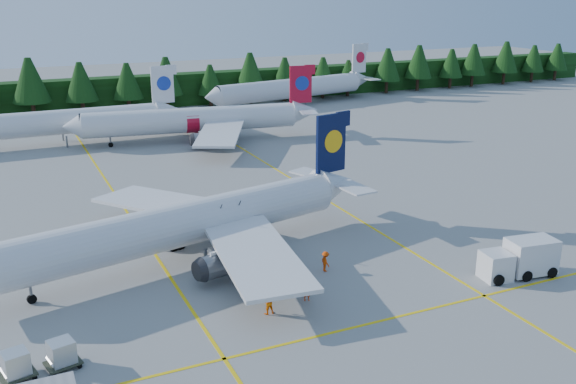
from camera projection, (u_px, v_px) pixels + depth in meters
name	position (u px, v px, depth m)	size (l,w,h in m)	color
ground	(370.00, 278.00, 49.49)	(320.00, 320.00, 0.00)	gray
taxi_stripe_a	(134.00, 223.00, 61.24)	(0.25, 120.00, 0.01)	yellow
taxi_stripe_b	(320.00, 196.00, 69.20)	(0.25, 120.00, 0.01)	yellow
taxi_stripe_cross	(416.00, 312.00, 44.29)	(80.00, 0.25, 0.01)	yellow
treeline_hedge	(139.00, 92.00, 119.60)	(220.00, 4.00, 6.00)	black
airliner_navy	(168.00, 229.00, 51.00)	(35.35, 28.77, 10.42)	silver
airliner_red	(188.00, 121.00, 92.72)	(35.94, 29.38, 10.48)	silver
airliner_far_left	(42.00, 123.00, 90.40)	(35.83, 3.83, 10.43)	silver
airliner_far_right	(286.00, 89.00, 120.85)	(36.95, 10.22, 10.85)	silver
airstairs	(234.00, 248.00, 53.17)	(4.32, 5.86, 3.64)	silver
service_truck	(519.00, 259.00, 49.56)	(6.23, 2.95, 2.89)	white
uld_pair	(39.00, 359.00, 36.93)	(4.74, 2.05, 1.49)	#303425
crew_a	(307.00, 290.00, 45.77)	(0.57, 0.38, 1.57)	#EA3E04
crew_b	(268.00, 302.00, 43.86)	(0.88, 0.69, 1.81)	orange
crew_c	(325.00, 261.00, 50.55)	(0.68, 0.46, 1.65)	#DC3D04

